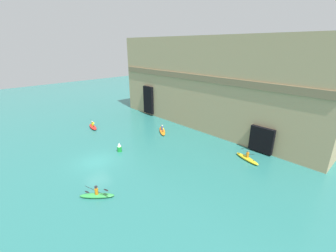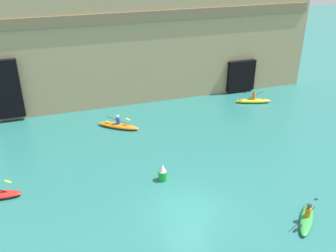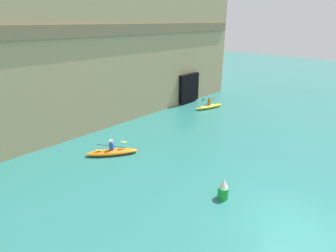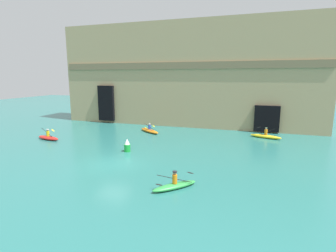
% 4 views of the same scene
% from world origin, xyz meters
% --- Properties ---
extents(ground_plane, '(120.00, 120.00, 0.00)m').
position_xyz_m(ground_plane, '(0.00, 0.00, 0.00)').
color(ground_plane, '#28706B').
extents(cliff_bluff, '(35.05, 5.67, 13.67)m').
position_xyz_m(cliff_bluff, '(1.03, 18.53, 6.81)').
color(cliff_bluff, tan).
rests_on(cliff_bluff, ground).
extents(kayak_green, '(2.50, 2.66, 1.11)m').
position_xyz_m(kayak_green, '(5.88, -2.85, 0.22)').
color(kayak_green, green).
rests_on(kayak_green, ground).
extents(kayak_yellow, '(3.37, 1.59, 1.22)m').
position_xyz_m(kayak_yellow, '(11.50, 12.81, 0.24)').
color(kayak_yellow, yellow).
rests_on(kayak_yellow, ground).
extents(kayak_red, '(3.14, 1.39, 1.23)m').
position_xyz_m(kayak_red, '(-10.56, 4.74, 0.23)').
color(kayak_red, red).
rests_on(kayak_red, ground).
extents(kayak_orange, '(3.36, 2.71, 1.11)m').
position_xyz_m(kayak_orange, '(-1.71, 11.60, 0.22)').
color(kayak_orange, orange).
rests_on(kayak_orange, ground).
extents(marker_buoy, '(0.56, 0.56, 1.18)m').
position_xyz_m(marker_buoy, '(-0.48, 3.37, 0.54)').
color(marker_buoy, green).
rests_on(marker_buoy, ground).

